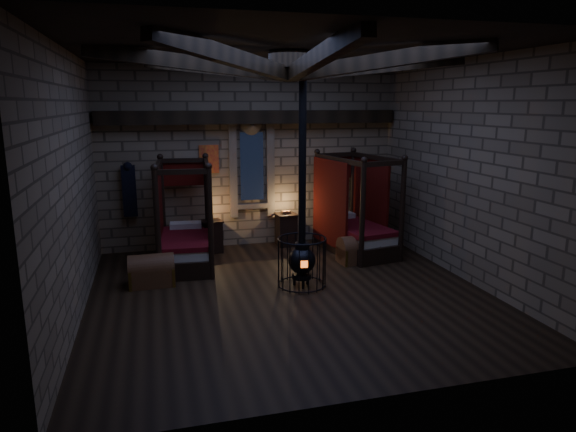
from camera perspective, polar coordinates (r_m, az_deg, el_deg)
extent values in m
cube|color=black|center=(9.36, 0.18, -8.61)|extent=(7.00, 7.00, 0.01)
cube|color=#847054|center=(12.22, -4.10, 6.47)|extent=(7.00, 0.02, 4.20)
cube|color=#847054|center=(5.58, 9.56, -0.82)|extent=(7.00, 0.02, 4.20)
cube|color=#847054|center=(8.62, -22.92, 3.03)|extent=(0.02, 7.00, 4.20)
cube|color=#847054|center=(10.30, 19.42, 4.69)|extent=(0.02, 7.00, 4.20)
cube|color=black|center=(8.78, 0.20, 17.91)|extent=(7.00, 7.00, 0.01)
cube|color=black|center=(11.98, -4.00, 10.91)|extent=(6.86, 0.35, 0.30)
cylinder|color=black|center=(8.77, 0.20, 16.93)|extent=(0.70, 0.70, 0.25)
cube|color=black|center=(12.19, -4.04, 5.51)|extent=(0.55, 0.04, 1.60)
cube|color=maroon|center=(12.03, -8.77, 6.27)|extent=(0.45, 0.03, 0.65)
cube|color=black|center=(11.95, -17.22, 2.66)|extent=(0.30, 0.10, 1.15)
cube|color=black|center=(12.97, 8.36, 3.82)|extent=(0.30, 0.10, 1.15)
cube|color=black|center=(11.09, -11.21, -4.50)|extent=(1.21, 2.12, 0.35)
cube|color=beige|center=(11.02, -11.27, -3.12)|extent=(1.08, 1.96, 0.22)
cube|color=maroon|center=(10.98, -11.30, -2.43)|extent=(1.14, 2.00, 0.10)
cube|color=beige|center=(11.69, -11.29, -1.03)|extent=(0.71, 0.39, 0.14)
cube|color=#520D07|center=(11.74, -11.52, 4.65)|extent=(1.08, 0.13, 0.54)
cylinder|color=black|center=(9.93, -14.30, -1.23)|extent=(0.11, 0.11, 2.17)
cylinder|color=black|center=(11.85, -13.75, 0.99)|extent=(0.11, 0.11, 2.17)
cylinder|color=black|center=(9.91, -8.61, -1.00)|extent=(0.11, 0.11, 2.17)
cylinder|color=black|center=(11.84, -8.98, 1.18)|extent=(0.11, 0.11, 2.17)
cube|color=#520D07|center=(11.17, -14.08, 0.54)|extent=(0.17, 1.48, 1.92)
cube|color=#520D07|center=(11.15, -8.72, 0.76)|extent=(0.17, 1.48, 1.92)
cube|color=black|center=(11.92, 7.53, -3.16)|extent=(1.43, 2.24, 0.36)
cube|color=beige|center=(11.85, 7.57, -1.85)|extent=(1.28, 2.06, 0.22)
cube|color=maroon|center=(11.82, 7.59, -1.19)|extent=(1.35, 2.11, 0.10)
cube|color=beige|center=(12.43, 5.73, 0.00)|extent=(0.75, 0.47, 0.14)
cube|color=#520D07|center=(12.46, 5.21, 5.42)|extent=(1.09, 0.24, 0.55)
cylinder|color=black|center=(10.62, 8.26, 0.01)|extent=(0.11, 0.11, 2.20)
cylinder|color=black|center=(12.31, 3.19, 1.83)|extent=(0.11, 0.11, 2.20)
cylinder|color=black|center=(11.19, 12.57, 0.47)|extent=(0.11, 0.11, 2.20)
cylinder|color=black|center=(12.81, 7.16, 2.17)|extent=(0.11, 0.11, 2.20)
cube|color=#520D07|center=(11.68, 4.68, 1.48)|extent=(0.32, 1.49, 1.95)
cube|color=#520D07|center=(12.23, 9.01, 1.87)|extent=(0.32, 1.49, 1.95)
cube|color=brown|center=(10.06, -14.90, -6.48)|extent=(0.85, 0.53, 0.35)
cylinder|color=brown|center=(10.01, -14.95, -5.53)|extent=(0.85, 0.53, 0.51)
cube|color=olive|center=(10.07, -17.12, -6.60)|extent=(0.06, 0.53, 0.37)
cube|color=olive|center=(10.07, -12.67, -6.34)|extent=(0.06, 0.53, 0.37)
cube|color=brown|center=(11.19, 7.75, -4.27)|extent=(0.85, 0.56, 0.34)
cylinder|color=brown|center=(11.14, 7.78, -3.43)|extent=(0.85, 0.56, 0.50)
cube|color=olive|center=(11.03, 5.98, -4.47)|extent=(0.09, 0.52, 0.36)
cube|color=olive|center=(11.36, 9.48, -4.07)|extent=(0.09, 0.52, 0.36)
cube|color=black|center=(11.90, -8.48, -2.35)|extent=(0.49, 0.47, 0.71)
cube|color=black|center=(11.81, -8.54, -0.58)|extent=(0.54, 0.52, 0.04)
cylinder|color=olive|center=(11.79, -8.55, -0.10)|extent=(0.10, 0.10, 0.16)
cube|color=black|center=(12.33, -0.21, -1.62)|extent=(0.47, 0.45, 0.74)
cube|color=black|center=(12.24, -0.21, 0.15)|extent=(0.51, 0.50, 0.04)
cube|color=brown|center=(12.23, -0.21, 0.44)|extent=(0.20, 0.15, 0.05)
cylinder|color=black|center=(9.67, 1.53, -6.65)|extent=(0.37, 0.37, 0.09)
sphere|color=black|center=(9.57, 1.54, -4.93)|extent=(0.51, 0.51, 0.51)
cylinder|color=black|center=(9.49, 1.55, -3.35)|extent=(0.26, 0.26, 0.13)
cube|color=#FF5914|center=(9.34, 1.82, -5.38)|extent=(0.13, 0.03, 0.13)
cylinder|color=black|center=(9.18, 1.61, 6.65)|extent=(0.14, 0.14, 3.22)
torus|color=black|center=(9.72, 1.53, -7.57)|extent=(0.91, 0.91, 0.03)
torus|color=black|center=(9.46, 1.56, -2.54)|extent=(0.91, 0.91, 0.03)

